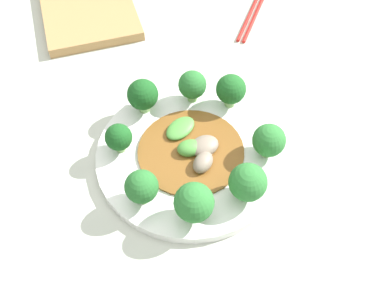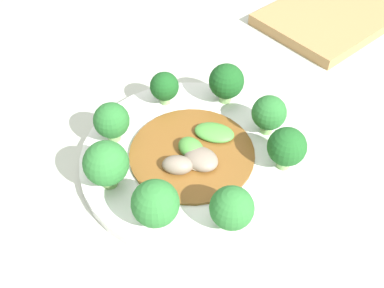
{
  "view_description": "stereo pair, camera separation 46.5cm",
  "coord_description": "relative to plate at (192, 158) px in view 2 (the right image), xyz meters",
  "views": [
    {
      "loc": [
        0.44,
        -0.0,
        1.31
      ],
      "look_at": [
        0.02,
        0.02,
        0.76
      ],
      "focal_mm": 42.0,
      "sensor_mm": 36.0,
      "label": 1
    },
    {
      "loc": [
        0.2,
        0.37,
        1.19
      ],
      "look_at": [
        0.02,
        0.02,
        0.76
      ],
      "focal_mm": 42.0,
      "sensor_mm": 36.0,
      "label": 2
    }
  ],
  "objects": [
    {
      "name": "table",
      "position": [
        -0.02,
        -0.02,
        -0.37
      ],
      "size": [
        1.13,
        0.7,
        0.72
      ],
      "color": "#B7BCAD",
      "rests_on": "ground_plane"
    },
    {
      "name": "plate",
      "position": [
        0.0,
        0.0,
        0.0
      ],
      "size": [
        0.3,
        0.3,
        0.02
      ],
      "color": "white",
      "rests_on": "table"
    },
    {
      "name": "broccoli_south",
      "position": [
        -0.01,
        -0.11,
        0.04
      ],
      "size": [
        0.04,
        0.04,
        0.05
      ],
      "color": "#89B76B",
      "rests_on": "plate"
    },
    {
      "name": "broccoli_southeast",
      "position": [
        0.08,
        -0.07,
        0.04
      ],
      "size": [
        0.05,
        0.05,
        0.06
      ],
      "color": "#7AAD5B",
      "rests_on": "plate"
    },
    {
      "name": "broccoli_north",
      "position": [
        0.01,
        0.12,
        0.04
      ],
      "size": [
        0.05,
        0.05,
        0.06
      ],
      "color": "#89B76B",
      "rests_on": "plate"
    },
    {
      "name": "broccoli_east",
      "position": [
        0.12,
        -0.0,
        0.05
      ],
      "size": [
        0.06,
        0.06,
        0.07
      ],
      "color": "#7AAD5B",
      "rests_on": "plate"
    },
    {
      "name": "broccoli_northeast",
      "position": [
        0.08,
        0.08,
        0.04
      ],
      "size": [
        0.06,
        0.06,
        0.06
      ],
      "color": "#7AAD5B",
      "rests_on": "plate"
    },
    {
      "name": "broccoli_northwest",
      "position": [
        -0.1,
        0.07,
        0.04
      ],
      "size": [
        0.05,
        0.05,
        0.06
      ],
      "color": "#89B76B",
      "rests_on": "plate"
    },
    {
      "name": "broccoli_west",
      "position": [
        -0.11,
        0.01,
        0.04
      ],
      "size": [
        0.05,
        0.05,
        0.06
      ],
      "color": "#7AAD5B",
      "rests_on": "plate"
    },
    {
      "name": "broccoli_southwest",
      "position": [
        -0.09,
        -0.08,
        0.04
      ],
      "size": [
        0.05,
        0.05,
        0.06
      ],
      "color": "#89B76B",
      "rests_on": "plate"
    },
    {
      "name": "stirfry_center",
      "position": [
        -0.0,
        0.0,
        0.01
      ],
      "size": [
        0.17,
        0.17,
        0.02
      ],
      "color": "brown",
      "rests_on": "plate"
    },
    {
      "name": "cutting_board",
      "position": [
        -0.41,
        -0.21,
        0.0
      ],
      "size": [
        0.32,
        0.25,
        0.02
      ],
      "color": "#AD7F4C",
      "rests_on": "table"
    }
  ]
}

